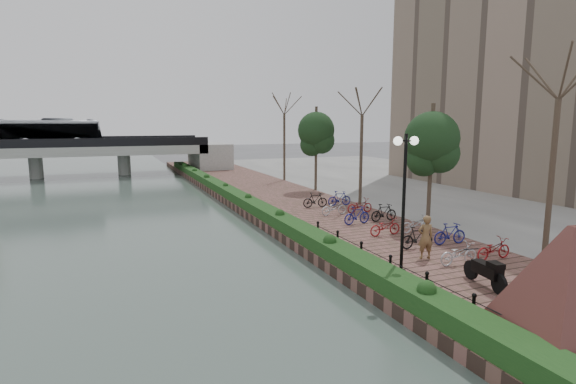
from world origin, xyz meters
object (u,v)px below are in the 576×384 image
motorcycle (485,270)px  pedestrian (425,237)px  granite_monument (569,285)px  lamppost (405,174)px

motorcycle → pedestrian: size_ratio=1.01×
granite_monument → lamppost: bearing=95.1°
lamppost → pedestrian: size_ratio=2.85×
lamppost → motorcycle: lamppost is taller
lamppost → motorcycle: (1.75, -2.24, -3.10)m
granite_monument → lamppost: (-0.53, 6.04, 2.14)m
motorcycle → pedestrian: 3.36m
motorcycle → pedestrian: (0.21, 3.33, 0.33)m
lamppost → motorcycle: bearing=-52.0°
granite_monument → motorcycle: bearing=72.2°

